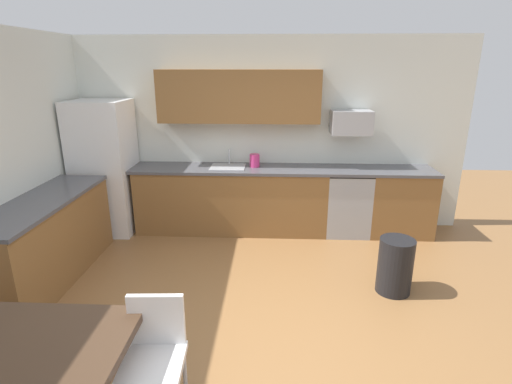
{
  "coord_description": "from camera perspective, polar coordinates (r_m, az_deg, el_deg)",
  "views": [
    {
      "loc": [
        0.19,
        -3.08,
        2.31
      ],
      "look_at": [
        0.0,
        1.0,
        1.0
      ],
      "focal_mm": 27.92,
      "sensor_mm": 36.0,
      "label": 1
    }
  ],
  "objects": [
    {
      "name": "microwave",
      "position": [
        5.63,
        13.47,
        9.67
      ],
      "size": [
        0.54,
        0.36,
        0.32
      ],
      "primitive_type": "cube",
      "color": "#9EA0A5"
    },
    {
      "name": "sink_faucet",
      "position": [
        5.74,
        -3.86,
        4.97
      ],
      "size": [
        0.02,
        0.02,
        0.24
      ],
      "primitive_type": "cylinder",
      "color": "#B2B5BA",
      "rests_on": "countertop_back"
    },
    {
      "name": "ground_plane",
      "position": [
        3.86,
        -0.74,
        -19.03
      ],
      "size": [
        12.0,
        12.0,
        0.0
      ],
      "primitive_type": "plane",
      "color": "olive"
    },
    {
      "name": "cabinet_run_left",
      "position": [
        4.97,
        -27.82,
        -6.37
      ],
      "size": [
        0.6,
        2.0,
        0.9
      ],
      "primitive_type": "cube",
      "color": "brown",
      "rests_on": "ground"
    },
    {
      "name": "cabinet_run_back_right",
      "position": [
        5.96,
        19.84,
        -1.49
      ],
      "size": [
        0.87,
        0.6,
        0.9
      ],
      "primitive_type": "cube",
      "color": "brown",
      "rests_on": "ground"
    },
    {
      "name": "cabinet_run_back",
      "position": [
        5.73,
        -3.5,
        -1.21
      ],
      "size": [
        2.68,
        0.6,
        0.9
      ],
      "primitive_type": "cube",
      "color": "brown",
      "rests_on": "ground"
    },
    {
      "name": "countertop_left",
      "position": [
        4.82,
        -28.62,
        -1.24
      ],
      "size": [
        0.64,
        2.0,
        0.04
      ],
      "primitive_type": "cube",
      "color": "#4C4C51",
      "rests_on": "cabinet_run_left"
    },
    {
      "name": "countertop_back",
      "position": [
        5.56,
        0.63,
        3.31
      ],
      "size": [
        4.8,
        0.64,
        0.04
      ],
      "primitive_type": "cube",
      "color": "#4C4C51",
      "rests_on": "cabinet_run_back"
    },
    {
      "name": "refrigerator",
      "position": [
        5.97,
        -20.84,
        3.23
      ],
      "size": [
        0.76,
        0.7,
        1.86
      ],
      "primitive_type": "cube",
      "color": "white",
      "rests_on": "ground"
    },
    {
      "name": "wall_back",
      "position": [
        5.81,
        0.77,
        8.28
      ],
      "size": [
        5.8,
        0.1,
        2.7
      ],
      "primitive_type": "cube",
      "color": "silver",
      "rests_on": "ground"
    },
    {
      "name": "oven_range",
      "position": [
        5.79,
        12.86,
        -1.38
      ],
      "size": [
        0.6,
        0.6,
        0.91
      ],
      "color": "#999BA0",
      "rests_on": "ground"
    },
    {
      "name": "upper_cabinets_back",
      "position": [
        5.55,
        -2.47,
        13.53
      ],
      "size": [
        2.2,
        0.34,
        0.7
      ],
      "primitive_type": "cube",
      "color": "brown"
    },
    {
      "name": "sink_basin",
      "position": [
        5.61,
        -4.03,
        2.96
      ],
      "size": [
        0.48,
        0.4,
        0.14
      ],
      "primitive_type": "cube",
      "color": "#A5A8AD",
      "rests_on": "countertop_back"
    },
    {
      "name": "dining_table",
      "position": [
        2.96,
        -32.01,
        -19.17
      ],
      "size": [
        1.4,
        0.9,
        0.72
      ],
      "color": "#422D1E",
      "rests_on": "ground"
    },
    {
      "name": "chair_near_table",
      "position": [
        2.92,
        -14.33,
        -21.05
      ],
      "size": [
        0.42,
        0.42,
        0.85
      ],
      "color": "white",
      "rests_on": "ground"
    },
    {
      "name": "kettle",
      "position": [
        5.59,
        -0.2,
        4.44
      ],
      "size": [
        0.14,
        0.14,
        0.2
      ],
      "primitive_type": "cylinder",
      "color": "#CC3372",
      "rests_on": "countertop_back"
    },
    {
      "name": "trash_bin",
      "position": [
        4.48,
        19.31,
        -9.94
      ],
      "size": [
        0.36,
        0.36,
        0.6
      ],
      "primitive_type": "cylinder",
      "color": "black",
      "rests_on": "ground"
    }
  ]
}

